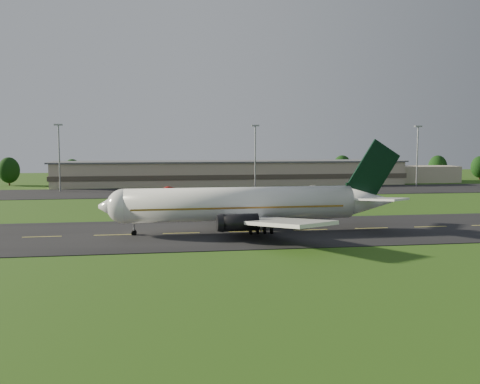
{
  "coord_description": "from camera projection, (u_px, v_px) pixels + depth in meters",
  "views": [
    {
      "loc": [
        -25.62,
        -87.42,
        15.22
      ],
      "look_at": [
        -10.95,
        8.0,
        6.0
      ],
      "focal_mm": 40.0,
      "sensor_mm": 36.0,
      "label": 1
    }
  ],
  "objects": [
    {
      "name": "ground",
      "position": [
        310.0,
        230.0,
        91.33
      ],
      "size": [
        360.0,
        360.0,
        0.0
      ],
      "primitive_type": "plane",
      "color": "#254711",
      "rests_on": "ground"
    },
    {
      "name": "taxiway",
      "position": [
        310.0,
        230.0,
        91.33
      ],
      "size": [
        220.0,
        30.0,
        0.1
      ],
      "primitive_type": "cube",
      "color": "black",
      "rests_on": "ground"
    },
    {
      "name": "apron",
      "position": [
        244.0,
        191.0,
        162.17
      ],
      "size": [
        260.0,
        30.0,
        0.1
      ],
      "primitive_type": "cube",
      "color": "black",
      "rests_on": "ground"
    },
    {
      "name": "airliner",
      "position": [
        245.0,
        204.0,
        89.2
      ],
      "size": [
        51.26,
        42.18,
        15.57
      ],
      "rotation": [
        0.0,
        0.0,
        0.02
      ],
      "color": "white",
      "rests_on": "ground"
    },
    {
      "name": "terminal",
      "position": [
        251.0,
        173.0,
        186.56
      ],
      "size": [
        145.0,
        16.0,
        8.4
      ],
      "color": "tan",
      "rests_on": "ground"
    },
    {
      "name": "light_mast_west",
      "position": [
        59.0,
        149.0,
        160.52
      ],
      "size": [
        2.4,
        1.2,
        20.35
      ],
      "color": "gray",
      "rests_on": "ground"
    },
    {
      "name": "light_mast_centre",
      "position": [
        255.0,
        149.0,
        169.59
      ],
      "size": [
        2.4,
        1.2,
        20.35
      ],
      "color": "gray",
      "rests_on": "ground"
    },
    {
      "name": "light_mast_east",
      "position": [
        417.0,
        149.0,
        177.91
      ],
      "size": [
        2.4,
        1.2,
        20.35
      ],
      "color": "gray",
      "rests_on": "ground"
    },
    {
      "name": "tree_line",
      "position": [
        322.0,
        168.0,
        200.83
      ],
      "size": [
        200.84,
        9.22,
        10.04
      ],
      "color": "black",
      "rests_on": "ground"
    },
    {
      "name": "service_vehicle_a",
      "position": [
        178.0,
        192.0,
        152.41
      ],
      "size": [
        2.18,
        3.82,
        1.22
      ],
      "primitive_type": "imported",
      "rotation": [
        0.0,
        0.0,
        0.22
      ],
      "color": "#DCA10C",
      "rests_on": "apron"
    },
    {
      "name": "service_vehicle_b",
      "position": [
        170.0,
        188.0,
        164.64
      ],
      "size": [
        3.8,
        2.55,
        1.18
      ],
      "primitive_type": "imported",
      "rotation": [
        0.0,
        0.0,
        1.97
      ],
      "color": "#A50F0B",
      "rests_on": "apron"
    },
    {
      "name": "service_vehicle_c",
      "position": [
        313.0,
        188.0,
        164.94
      ],
      "size": [
        2.57,
        5.46,
        1.51
      ],
      "primitive_type": "imported",
      "rotation": [
        0.0,
        0.0,
        -0.01
      ],
      "color": "silver",
      "rests_on": "apron"
    },
    {
      "name": "service_vehicle_d",
      "position": [
        365.0,
        188.0,
        164.97
      ],
      "size": [
        4.81,
        4.8,
        1.4
      ],
      "primitive_type": "imported",
      "rotation": [
        0.0,
        0.0,
        0.79
      ],
      "color": "#C6A10B",
      "rests_on": "apron"
    }
  ]
}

